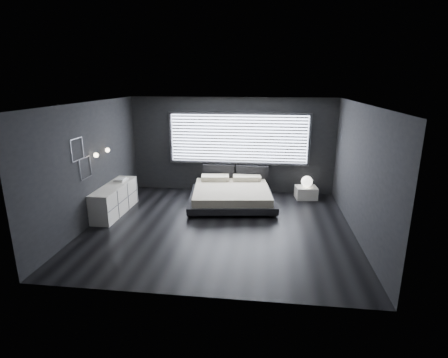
# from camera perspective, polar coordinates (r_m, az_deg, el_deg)

# --- Properties ---
(room) EXTENTS (6.04, 6.00, 2.80)m
(room) POSITION_cam_1_polar(r_m,az_deg,el_deg) (7.72, -0.77, 1.85)
(room) COLOR black
(room) RESTS_ON ground
(window) EXTENTS (4.14, 0.09, 1.52)m
(window) POSITION_cam_1_polar(r_m,az_deg,el_deg) (10.29, 2.38, 6.58)
(window) COLOR white
(window) RESTS_ON ground
(headboard) EXTENTS (1.96, 0.16, 0.52)m
(headboard) POSITION_cam_1_polar(r_m,az_deg,el_deg) (10.46, 1.87, 0.91)
(headboard) COLOR black
(headboard) RESTS_ON ground
(sconce_near) EXTENTS (0.18, 0.11, 0.11)m
(sconce_near) POSITION_cam_1_polar(r_m,az_deg,el_deg) (8.59, -20.18, 3.68)
(sconce_near) COLOR silver
(sconce_near) RESTS_ON ground
(sconce_far) EXTENTS (0.18, 0.11, 0.11)m
(sconce_far) POSITION_cam_1_polar(r_m,az_deg,el_deg) (9.12, -18.50, 4.50)
(sconce_far) COLOR silver
(sconce_far) RESTS_ON ground
(wall_art_upper) EXTENTS (0.01, 0.48, 0.48)m
(wall_art_upper) POSITION_cam_1_polar(r_m,az_deg,el_deg) (8.07, -22.84, 4.49)
(wall_art_upper) COLOR #47474C
(wall_art_upper) RESTS_ON ground
(wall_art_lower) EXTENTS (0.01, 0.48, 0.48)m
(wall_art_lower) POSITION_cam_1_polar(r_m,az_deg,el_deg) (8.38, -21.67, 1.70)
(wall_art_lower) COLOR #47474C
(wall_art_lower) RESTS_ON ground
(bed) EXTENTS (2.51, 2.42, 0.58)m
(bed) POSITION_cam_1_polar(r_m,az_deg,el_deg) (9.54, 1.25, -2.44)
(bed) COLOR black
(bed) RESTS_ON ground
(nightstand) EXTENTS (0.64, 0.56, 0.34)m
(nightstand) POSITION_cam_1_polar(r_m,az_deg,el_deg) (10.24, 13.23, -2.16)
(nightstand) COLOR silver
(nightstand) RESTS_ON ground
(orb_lamp) EXTENTS (0.32, 0.32, 0.32)m
(orb_lamp) POSITION_cam_1_polar(r_m,az_deg,el_deg) (10.14, 13.37, -0.40)
(orb_lamp) COLOR white
(orb_lamp) RESTS_ON nightstand
(dresser) EXTENTS (0.54, 1.83, 0.73)m
(dresser) POSITION_cam_1_polar(r_m,az_deg,el_deg) (9.26, -17.42, -3.17)
(dresser) COLOR silver
(dresser) RESTS_ON ground
(book_stack) EXTENTS (0.28, 0.35, 0.07)m
(book_stack) POSITION_cam_1_polar(r_m,az_deg,el_deg) (9.52, -16.52, -0.09)
(book_stack) COLOR silver
(book_stack) RESTS_ON dresser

